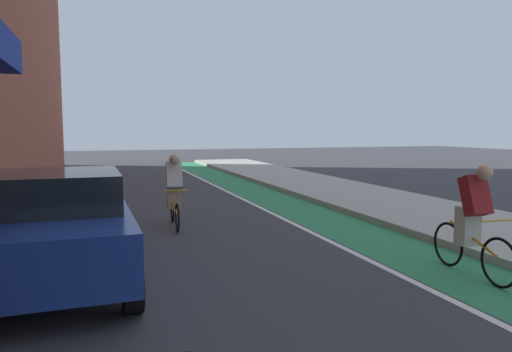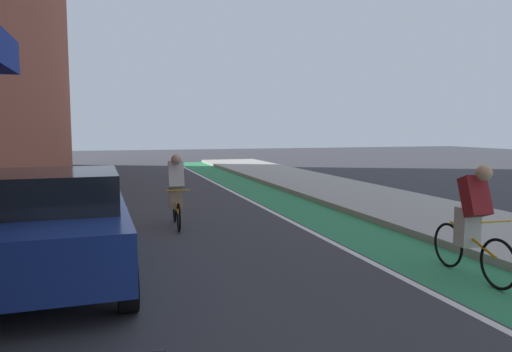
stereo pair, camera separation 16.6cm
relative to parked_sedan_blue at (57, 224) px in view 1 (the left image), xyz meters
The scene contains 7 objects.
ground_plane 4.29m from the parked_sedan_blue, 50.98° to the left, with size 76.72×76.72×0.00m, color #38383D.
bike_lane_paint 7.71m from the parked_sedan_blue, 43.50° to the left, with size 1.60×34.87×0.00m, color #2D8451.
lane_divider_stripe 7.08m from the parked_sedan_blue, 48.54° to the left, with size 0.12×34.87×0.00m, color white.
sidewalk_right 9.68m from the parked_sedan_blue, 33.15° to the left, with size 3.43×34.87×0.14m, color #A8A59E.
parked_sedan_blue is the anchor object (origin of this frame).
cyclist_mid 5.86m from the parked_sedan_blue, 16.70° to the right, with size 0.48×1.73×1.62m.
cyclist_trailing 3.70m from the parked_sedan_blue, 55.60° to the left, with size 0.48×1.65×1.58m.
Camera 1 is at (-2.07, 3.18, 2.10)m, focal length 33.09 mm.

